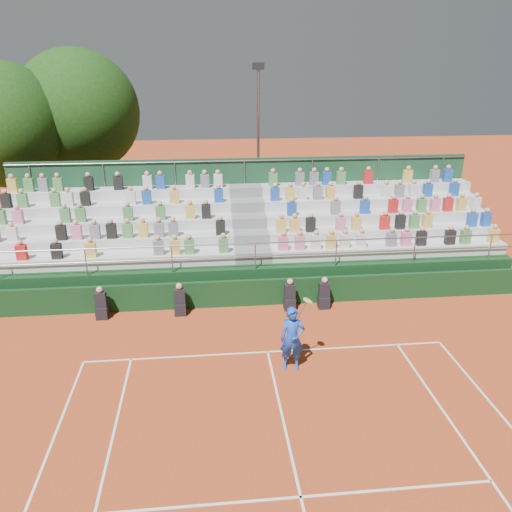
{
  "coord_description": "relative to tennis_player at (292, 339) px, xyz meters",
  "views": [
    {
      "loc": [
        -1.69,
        -13.04,
        8.3
      ],
      "look_at": [
        0.0,
        3.5,
        1.8
      ],
      "focal_mm": 35.0,
      "sensor_mm": 36.0,
      "label": 1
    }
  ],
  "objects": [
    {
      "name": "tree_west",
      "position": [
        -11.67,
        12.94,
        4.53
      ],
      "size": [
        5.82,
        5.82,
        8.42
      ],
      "color": "#3B2815",
      "rests_on": "ground"
    },
    {
      "name": "line_officials",
      "position": [
        -1.76,
        3.65,
        -0.49
      ],
      "size": [
        8.2,
        0.4,
        1.19
      ],
      "color": "black",
      "rests_on": "ground"
    },
    {
      "name": "ground",
      "position": [
        -0.59,
        0.9,
        -0.97
      ],
      "size": [
        90.0,
        90.0,
        0.0
      ],
      "primitive_type": "plane",
      "color": "#B0421D",
      "rests_on": "ground"
    },
    {
      "name": "grandstand",
      "position": [
        -0.58,
        7.34,
        0.12
      ],
      "size": [
        20.0,
        5.2,
        4.4
      ],
      "color": "black",
      "rests_on": "ground"
    },
    {
      "name": "tennis_player",
      "position": [
        0.0,
        0.0,
        0.0
      ],
      "size": [
        0.9,
        0.52,
        2.22
      ],
      "color": "#1843B9",
      "rests_on": "ground"
    },
    {
      "name": "floodlight_mast",
      "position": [
        0.59,
        14.74,
        3.84
      ],
      "size": [
        0.6,
        0.25,
        8.26
      ],
      "color": "gray",
      "rests_on": "ground"
    },
    {
      "name": "tree_east",
      "position": [
        -8.62,
        14.92,
        4.93
      ],
      "size": [
        6.19,
        6.19,
        9.01
      ],
      "color": "#3B2815",
      "rests_on": "ground"
    },
    {
      "name": "courtside_wall",
      "position": [
        -0.59,
        4.1,
        -0.47
      ],
      "size": [
        20.0,
        0.15,
        1.0
      ],
      "primitive_type": "cube",
      "color": "black",
      "rests_on": "ground"
    }
  ]
}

